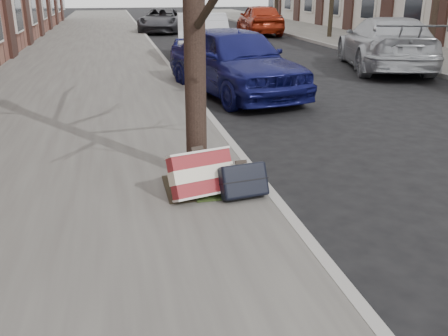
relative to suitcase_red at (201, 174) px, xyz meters
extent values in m
plane|color=black|center=(2.05, -0.91, -0.39)|extent=(120.00, 120.00, 0.00)
cube|color=#66635C|center=(-1.65, 14.09, -0.33)|extent=(5.00, 70.00, 0.12)
cube|color=slate|center=(9.85, 14.09, -0.33)|extent=(4.00, 70.00, 0.12)
cube|color=black|center=(0.05, 0.29, -0.26)|extent=(0.85, 0.85, 0.02)
cube|color=maroon|center=(0.00, 0.00, 0.00)|extent=(0.77, 0.55, 0.54)
cube|color=black|center=(0.45, -0.13, -0.06)|extent=(0.57, 0.39, 0.41)
imported|color=#111353|center=(1.80, 5.98, 0.39)|extent=(2.78, 4.84, 1.55)
imported|color=#BABBC1|center=(2.07, 11.54, 0.37)|extent=(2.17, 4.77, 1.52)
imported|color=#323237|center=(1.88, 23.02, 0.25)|extent=(3.11, 4.97, 1.28)
imported|color=#9FA2A7|center=(7.05, 8.66, 0.38)|extent=(3.52, 5.67, 1.53)
imported|color=maroon|center=(6.65, 20.58, 0.38)|extent=(2.16, 4.66, 1.55)
camera|label=1|loc=(-0.86, -5.08, 1.94)|focal=40.00mm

